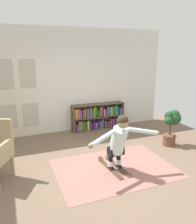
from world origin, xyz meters
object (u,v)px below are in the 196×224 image
skis_pair (114,167)px  person_skier (119,139)px  bookshelf (98,117)px  potted_plant (172,124)px

skis_pair → person_skier: bearing=-85.4°
bookshelf → potted_plant: bearing=-56.1°
skis_pair → bookshelf: bearing=75.9°
bookshelf → skis_pair: bearing=-104.1°
bookshelf → person_skier: (-0.58, -2.55, 0.31)m
potted_plant → skis_pair: potted_plant is taller
bookshelf → skis_pair: size_ratio=1.72×
potted_plant → person_skier: bearing=-158.0°
bookshelf → potted_plant: (1.22, -1.82, 0.18)m
person_skier → bookshelf: bearing=77.1°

